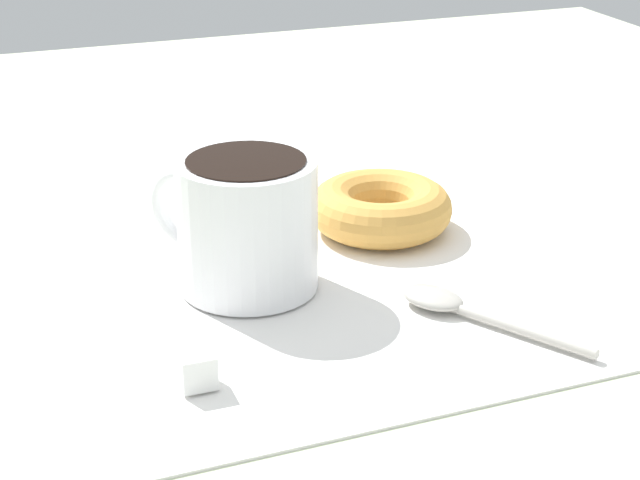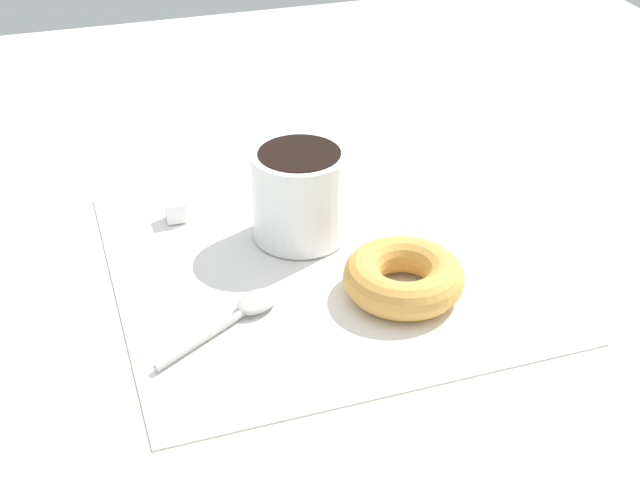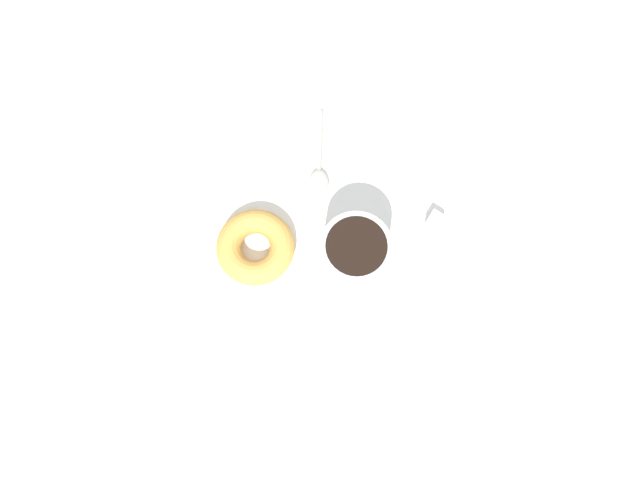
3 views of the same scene
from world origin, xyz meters
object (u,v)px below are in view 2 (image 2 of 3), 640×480
object	(u,v)px
donut	(404,277)
sugar_cube	(176,210)
coffee_cup	(301,192)
spoon	(244,310)

from	to	relation	value
donut	sugar_cube	xyz separation A→B (cm)	(-15.60, -14.36, -0.58)
coffee_cup	sugar_cube	distance (cm)	11.33
coffee_cup	donut	bearing A→B (deg)	25.08
coffee_cup	sugar_cube	bearing A→B (deg)	-119.07
donut	sugar_cube	bearing A→B (deg)	-137.38
donut	spoon	world-z (taller)	donut
spoon	coffee_cup	bearing A→B (deg)	143.00
coffee_cup	spoon	world-z (taller)	coffee_cup
spoon	sugar_cube	xyz separation A→B (cm)	(-14.76, -2.41, 0.44)
coffee_cup	donut	size ratio (longest dim) A/B	1.06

